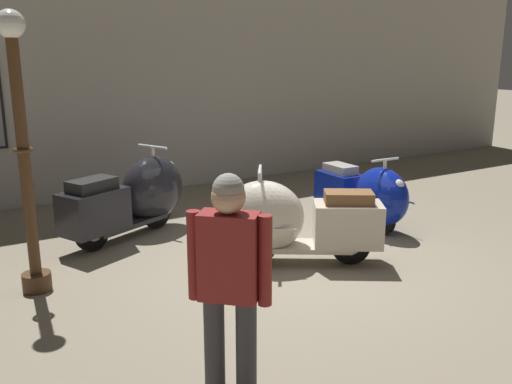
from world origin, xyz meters
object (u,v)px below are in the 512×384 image
Objects in this scene: scooter_0 at (136,196)px; scooter_2 at (368,195)px; visitor_0 at (229,279)px; scooter_1 at (289,221)px; lamppost at (24,153)px.

scooter_0 is 3.05m from scooter_2.
visitor_0 reaches higher than scooter_2.
scooter_1 is at bearing -71.00° from scooter_2.
scooter_0 is 0.71× the size of lamppost.
scooter_1 is 1.10× the size of visitor_0.
lamppost is (-2.56, 0.68, 0.89)m from scooter_1.
scooter_0 is 3.90m from visitor_0.
scooter_0 reaches higher than scooter_1.
scooter_1 is at bearing 0.83° from visitor_0.
scooter_1 is 0.66× the size of lamppost.
scooter_0 is 1.08× the size of scooter_1.
scooter_0 is at bearing -26.14° from scooter_1.
lamppost reaches higher than visitor_0.
visitor_0 reaches higher than scooter_1.
scooter_1 is 2.71m from visitor_0.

